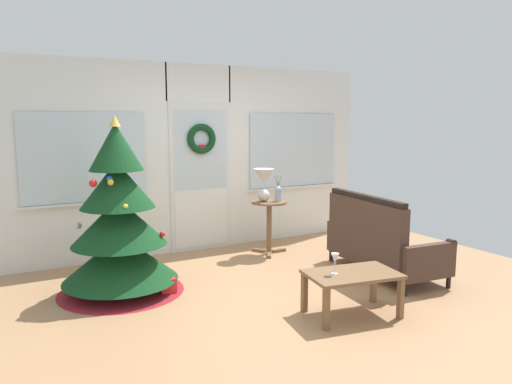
# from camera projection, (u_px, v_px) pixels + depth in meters

# --- Properties ---
(ground_plane) EXTENTS (6.76, 6.76, 0.00)m
(ground_plane) POSITION_uv_depth(u_px,v_px,m) (277.00, 293.00, 5.15)
(ground_plane) COLOR #AD7F56
(back_wall_with_door) EXTENTS (5.20, 0.19, 2.55)m
(back_wall_with_door) POSITION_uv_depth(u_px,v_px,m) (199.00, 158.00, 6.77)
(back_wall_with_door) COLOR white
(back_wall_with_door) RESTS_ON ground
(christmas_tree) EXTENTS (1.31, 1.31, 1.86)m
(christmas_tree) POSITION_uv_depth(u_px,v_px,m) (119.00, 230.00, 5.10)
(christmas_tree) COLOR #4C331E
(christmas_tree) RESTS_ON ground
(settee_sofa) EXTENTS (0.83, 1.57, 0.96)m
(settee_sofa) POSITION_uv_depth(u_px,v_px,m) (378.00, 243.00, 5.71)
(settee_sofa) COLOR black
(settee_sofa) RESTS_ON ground
(side_table) EXTENTS (0.50, 0.48, 0.72)m
(side_table) POSITION_uv_depth(u_px,v_px,m) (269.00, 217.00, 6.60)
(side_table) COLOR brown
(side_table) RESTS_ON ground
(table_lamp) EXTENTS (0.28, 0.28, 0.44)m
(table_lamp) POSITION_uv_depth(u_px,v_px,m) (264.00, 180.00, 6.54)
(table_lamp) COLOR silver
(table_lamp) RESTS_ON side_table
(flower_vase) EXTENTS (0.11, 0.10, 0.35)m
(flower_vase) POSITION_uv_depth(u_px,v_px,m) (278.00, 193.00, 6.55)
(flower_vase) COLOR #99ADBC
(flower_vase) RESTS_ON side_table
(coffee_table) EXTENTS (0.91, 0.65, 0.41)m
(coffee_table) POSITION_uv_depth(u_px,v_px,m) (352.00, 279.00, 4.52)
(coffee_table) COLOR brown
(coffee_table) RESTS_ON ground
(wine_glass) EXTENTS (0.08, 0.08, 0.20)m
(wine_glass) POSITION_uv_depth(u_px,v_px,m) (335.00, 259.00, 4.45)
(wine_glass) COLOR silver
(wine_glass) RESTS_ON coffee_table
(gift_box) EXTENTS (0.16, 0.15, 0.16)m
(gift_box) POSITION_uv_depth(u_px,v_px,m) (167.00, 286.00, 5.13)
(gift_box) COLOR red
(gift_box) RESTS_ON ground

